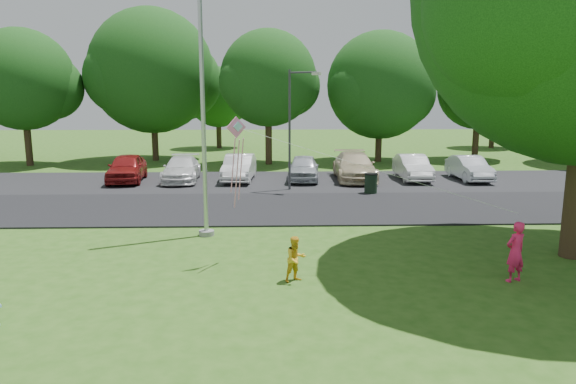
{
  "coord_description": "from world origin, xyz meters",
  "views": [
    {
      "loc": [
        -1.36,
        -11.16,
        4.41
      ],
      "look_at": [
        -0.89,
        4.0,
        1.6
      ],
      "focal_mm": 32.0,
      "sensor_mm": 36.0,
      "label": 1
    }
  ],
  "objects_px": {
    "child_yellow": "(296,259)",
    "woman": "(515,252)",
    "flagpole": "(203,105)",
    "trash_can": "(371,184)",
    "street_lamp": "(294,119)",
    "kite": "(245,146)"
  },
  "relations": [
    {
      "from": "child_yellow",
      "to": "woman",
      "type": "bearing_deg",
      "value": -30.92
    },
    {
      "from": "woman",
      "to": "child_yellow",
      "type": "bearing_deg",
      "value": -23.96
    },
    {
      "from": "flagpole",
      "to": "woman",
      "type": "xyz_separation_m",
      "value": [
        7.98,
        -4.46,
        -3.42
      ]
    },
    {
      "from": "trash_can",
      "to": "woman",
      "type": "height_order",
      "value": "woman"
    },
    {
      "from": "street_lamp",
      "to": "trash_can",
      "type": "height_order",
      "value": "street_lamp"
    },
    {
      "from": "flagpole",
      "to": "street_lamp",
      "type": "distance_m",
      "value": 8.56
    },
    {
      "from": "street_lamp",
      "to": "trash_can",
      "type": "relative_size",
      "value": 5.81
    },
    {
      "from": "street_lamp",
      "to": "woman",
      "type": "bearing_deg",
      "value": -45.0
    },
    {
      "from": "child_yellow",
      "to": "kite",
      "type": "distance_m",
      "value": 3.21
    },
    {
      "from": "street_lamp",
      "to": "child_yellow",
      "type": "xyz_separation_m",
      "value": [
        -0.48,
        -12.19,
        -2.84
      ]
    },
    {
      "from": "woman",
      "to": "trash_can",
      "type": "bearing_deg",
      "value": -105.44
    },
    {
      "from": "flagpole",
      "to": "street_lamp",
      "type": "relative_size",
      "value": 1.77
    },
    {
      "from": "child_yellow",
      "to": "kite",
      "type": "height_order",
      "value": "kite"
    },
    {
      "from": "street_lamp",
      "to": "child_yellow",
      "type": "relative_size",
      "value": 5.04
    },
    {
      "from": "trash_can",
      "to": "street_lamp",
      "type": "bearing_deg",
      "value": 164.44
    },
    {
      "from": "street_lamp",
      "to": "woman",
      "type": "distance_m",
      "value": 13.54
    },
    {
      "from": "street_lamp",
      "to": "kite",
      "type": "distance_m",
      "value": 10.92
    },
    {
      "from": "woman",
      "to": "street_lamp",
      "type": "bearing_deg",
      "value": -90.77
    },
    {
      "from": "flagpole",
      "to": "child_yellow",
      "type": "distance_m",
      "value": 6.21
    },
    {
      "from": "flagpole",
      "to": "kite",
      "type": "xyz_separation_m",
      "value": [
        1.42,
        -2.87,
        -1.01
      ]
    },
    {
      "from": "woman",
      "to": "child_yellow",
      "type": "relative_size",
      "value": 1.33
    },
    {
      "from": "flagpole",
      "to": "woman",
      "type": "relative_size",
      "value": 6.7
    }
  ]
}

